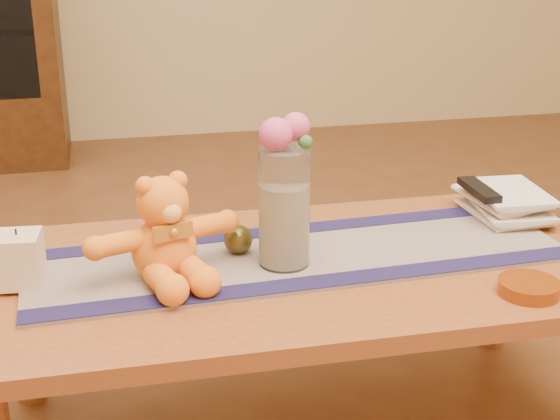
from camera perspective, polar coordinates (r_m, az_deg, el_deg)
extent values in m
cube|color=brown|center=(1.78, 1.58, -4.39)|extent=(1.40, 0.70, 0.04)
cylinder|color=brown|center=(2.11, -17.78, -8.02)|extent=(0.07, 0.07, 0.41)
cylinder|color=brown|center=(2.34, 15.22, -4.83)|extent=(0.07, 0.07, 0.41)
cube|color=#1F1A49|center=(1.80, 1.38, -3.30)|extent=(1.22, 0.41, 0.01)
cube|color=#191540|center=(1.67, 2.79, -5.11)|extent=(1.20, 0.12, 0.00)
cube|color=#191540|center=(1.92, 0.15, -1.46)|extent=(1.20, 0.12, 0.00)
cube|color=beige|center=(1.72, -18.05, -3.35)|extent=(0.10, 0.10, 0.11)
cylinder|color=black|center=(1.70, -18.28, -1.49)|extent=(0.00, 0.00, 0.01)
cylinder|color=silver|center=(1.70, 0.30, 0.17)|extent=(0.11, 0.11, 0.26)
cylinder|color=beige|center=(1.72, 0.30, -1.04)|extent=(0.09, 0.09, 0.18)
sphere|color=#CB4780|center=(1.64, -0.30, 5.41)|extent=(0.07, 0.07, 0.07)
sphere|color=#CB4780|center=(1.66, 1.12, 5.96)|extent=(0.06, 0.06, 0.06)
sphere|color=#506DAF|center=(1.69, 0.38, 5.63)|extent=(0.04, 0.04, 0.04)
sphere|color=#506DAF|center=(1.67, -0.85, 5.16)|extent=(0.04, 0.04, 0.04)
sphere|color=#33662D|center=(1.65, 1.82, 4.86)|extent=(0.03, 0.03, 0.03)
sphere|color=#463E17|center=(1.79, -3.00, -2.09)|extent=(0.08, 0.08, 0.07)
imported|color=beige|center=(2.06, 13.68, -0.44)|extent=(0.18, 0.23, 0.02)
imported|color=beige|center=(2.06, 13.89, 0.02)|extent=(0.18, 0.24, 0.02)
imported|color=beige|center=(2.05, 13.58, 0.56)|extent=(0.19, 0.24, 0.02)
imported|color=beige|center=(2.04, 13.94, 1.04)|extent=(0.18, 0.23, 0.02)
cube|color=black|center=(2.03, 13.97, 1.42)|extent=(0.05, 0.16, 0.02)
cylinder|color=#BF5914|center=(1.71, 17.28, -5.28)|extent=(0.16, 0.16, 0.03)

